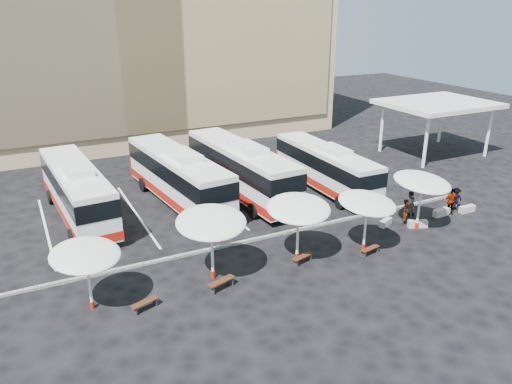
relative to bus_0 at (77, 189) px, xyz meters
name	(u,v)px	position (x,y,z in m)	size (l,w,h in m)	color
ground	(263,243)	(9.65, -9.31, -2.05)	(120.00, 120.00, 0.00)	black
sandstone_building	(127,17)	(9.65, 22.56, 10.57)	(42.00, 18.25, 29.60)	tan
service_canopy	(437,105)	(33.65, 0.69, 2.81)	(10.00, 8.00, 5.20)	silver
curb_divider	(259,238)	(9.65, -8.81, -1.98)	(34.00, 0.25, 0.15)	black
bay_lines	(215,200)	(9.65, -1.31, -2.05)	(24.15, 12.00, 0.01)	white
bus_0	(77,189)	(0.00, 0.00, 0.00)	(3.56, 12.82, 4.02)	silver
bus_1	(178,175)	(7.08, -0.56, 0.09)	(4.12, 13.47, 4.21)	silver
bus_2	(240,168)	(11.92, -1.09, 0.14)	(3.75, 13.67, 4.29)	silver
bus_3	(325,167)	(18.44, -3.04, -0.14)	(2.87, 11.85, 3.75)	silver
sunshade_0	(85,255)	(-1.15, -11.95, 0.88)	(4.33, 4.35, 3.45)	silver
sunshade_1	(211,222)	(5.24, -11.89, 1.27)	(4.35, 4.39, 3.91)	silver
sunshade_2	(298,209)	(10.40, -12.17, 1.19)	(4.47, 4.50, 3.82)	silver
sunshade_3	(367,203)	(14.66, -12.90, 1.00)	(4.49, 4.52, 3.59)	silver
sunshade_4	(422,182)	(19.72, -12.04, 1.21)	(4.86, 4.88, 3.84)	silver
wood_bench_0	(145,304)	(1.14, -13.20, -1.72)	(1.47, 0.81, 0.44)	black
wood_bench_1	(221,283)	(5.22, -13.13, -1.68)	(1.67, 0.89, 0.49)	black
wood_bench_2	(302,258)	(10.48, -12.63, -1.72)	(1.48, 0.75, 0.44)	black
wood_bench_3	(370,249)	(14.64, -13.53, -1.73)	(1.41, 0.62, 0.42)	black
conc_bench_0	(386,222)	(18.21, -10.72, -1.84)	(1.16, 0.39, 0.44)	gray
conc_bench_1	(418,224)	(19.95, -11.88, -1.82)	(1.27, 0.42, 0.48)	gray
conc_bench_2	(441,212)	(22.83, -11.17, -1.81)	(1.32, 0.44, 0.50)	gray
conc_bench_3	(467,209)	(24.98, -11.51, -1.82)	(1.24, 0.41, 0.46)	gray
passenger_0	(406,212)	(19.52, -11.14, -1.15)	(0.66, 0.43, 1.80)	black
passenger_1	(410,204)	(20.73, -10.17, -1.14)	(0.89, 0.70, 1.84)	black
passenger_2	(451,202)	(23.57, -11.22, -1.10)	(1.12, 0.46, 1.90)	black
passenger_3	(456,199)	(24.60, -10.71, -1.24)	(1.06, 0.61, 1.64)	black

